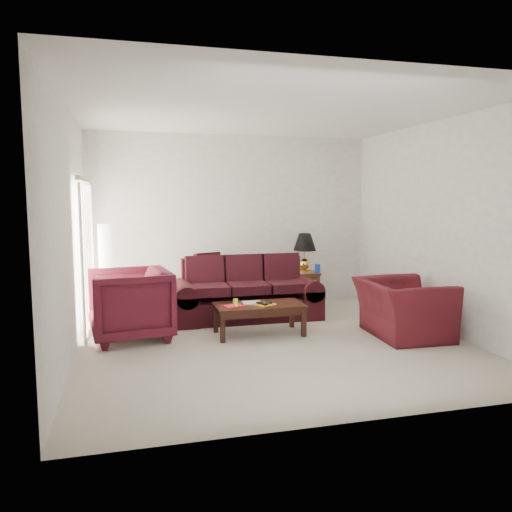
% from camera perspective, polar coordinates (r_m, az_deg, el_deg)
% --- Properties ---
extents(floor, '(5.00, 5.00, 0.00)m').
position_cam_1_polar(floor, '(6.77, 1.84, -9.69)').
color(floor, beige).
rests_on(floor, ground).
extents(blinds, '(0.10, 2.00, 2.16)m').
position_cam_1_polar(blinds, '(7.60, -18.85, 0.07)').
color(blinds, silver).
rests_on(blinds, ground).
extents(sofa, '(2.35, 1.13, 0.94)m').
position_cam_1_polar(sofa, '(7.88, -1.09, -3.83)').
color(sofa, black).
rests_on(sofa, ground).
extents(throw_pillow, '(0.51, 0.37, 0.47)m').
position_cam_1_polar(throw_pillow, '(8.52, -5.48, -1.16)').
color(throw_pillow, black).
rests_on(throw_pillow, sofa).
extents(end_table, '(0.58, 0.58, 0.58)m').
position_cam_1_polar(end_table, '(9.06, 5.30, -3.61)').
color(end_table, '#4E321B').
rests_on(end_table, ground).
extents(table_lamp, '(0.50, 0.50, 0.69)m').
position_cam_1_polar(table_lamp, '(9.04, 5.58, 0.40)').
color(table_lamp, gold).
rests_on(table_lamp, end_table).
extents(clock, '(0.14, 0.08, 0.14)m').
position_cam_1_polar(clock, '(8.79, 4.19, -1.58)').
color(clock, silver).
rests_on(clock, end_table).
extents(blue_canister, '(0.11, 0.11, 0.16)m').
position_cam_1_polar(blue_canister, '(8.90, 7.05, -1.44)').
color(blue_canister, '#1B3BB1').
rests_on(blue_canister, end_table).
extents(picture_frame, '(0.20, 0.22, 0.06)m').
position_cam_1_polar(picture_frame, '(9.08, 3.99, -1.19)').
color(picture_frame, silver).
rests_on(picture_frame, end_table).
extents(floor_lamp, '(0.29, 0.29, 1.51)m').
position_cam_1_polar(floor_lamp, '(8.32, -16.80, -1.54)').
color(floor_lamp, white).
rests_on(floor_lamp, ground).
extents(armchair_left, '(1.18, 1.15, 0.96)m').
position_cam_1_polar(armchair_left, '(6.96, -14.23, -5.37)').
color(armchair_left, '#48101D').
rests_on(armchair_left, ground).
extents(armchair_right, '(1.09, 1.23, 0.78)m').
position_cam_1_polar(armchair_right, '(7.20, 16.44, -5.79)').
color(armchair_right, '#461017').
rests_on(armchair_right, ground).
extents(coffee_table, '(1.37, 0.95, 0.43)m').
position_cam_1_polar(coffee_table, '(7.03, 0.36, -7.25)').
color(coffee_table, black).
rests_on(coffee_table, ground).
extents(magazine_red, '(0.31, 0.26, 0.01)m').
position_cam_1_polar(magazine_red, '(6.83, -2.58, -5.73)').
color(magazine_red, red).
rests_on(magazine_red, coffee_table).
extents(magazine_white, '(0.26, 0.20, 0.01)m').
position_cam_1_polar(magazine_white, '(7.04, -0.47, -5.35)').
color(magazine_white, white).
rests_on(magazine_white, coffee_table).
extents(magazine_orange, '(0.32, 0.29, 0.01)m').
position_cam_1_polar(magazine_orange, '(6.93, 1.06, -5.54)').
color(magazine_orange, orange).
rests_on(magazine_orange, coffee_table).
extents(remote_a, '(0.13, 0.19, 0.02)m').
position_cam_1_polar(remote_a, '(6.88, 0.69, -5.44)').
color(remote_a, black).
rests_on(remote_a, coffee_table).
extents(remote_b, '(0.07, 0.18, 0.02)m').
position_cam_1_polar(remote_b, '(6.99, 1.43, -5.26)').
color(remote_b, black).
rests_on(remote_b, coffee_table).
extents(yellow_glass, '(0.07, 0.07, 0.12)m').
position_cam_1_polar(yellow_glass, '(6.78, -2.34, -5.38)').
color(yellow_glass, '#F9FC38').
rests_on(yellow_glass, coffee_table).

